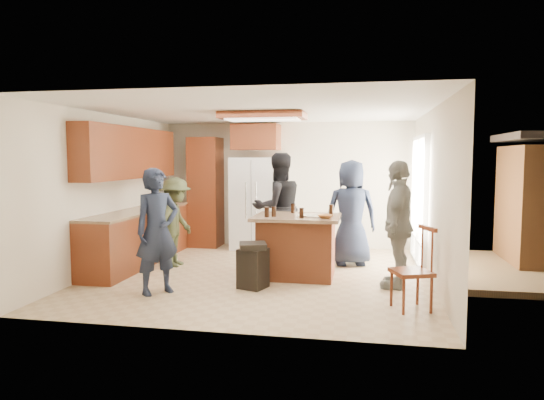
% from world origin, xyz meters
% --- Properties ---
extents(room_shell, '(8.00, 5.20, 5.00)m').
position_xyz_m(room_shell, '(4.37, 1.64, 0.87)').
color(room_shell, tan).
rests_on(room_shell, ground).
extents(person_front_left, '(0.73, 0.75, 1.67)m').
position_xyz_m(person_front_left, '(-1.13, -1.24, 0.83)').
color(person_front_left, '#1A2134').
rests_on(person_front_left, ground).
extents(person_behind_left, '(1.07, 0.97, 1.88)m').
position_xyz_m(person_behind_left, '(0.12, 0.92, 0.94)').
color(person_behind_left, black).
rests_on(person_behind_left, ground).
extents(person_behind_right, '(0.96, 0.72, 1.76)m').
position_xyz_m(person_behind_right, '(1.34, 0.94, 0.88)').
color(person_behind_right, '#181F31').
rests_on(person_behind_right, ground).
extents(person_side_right, '(0.73, 1.12, 1.76)m').
position_xyz_m(person_side_right, '(2.01, -0.35, 0.88)').
color(person_side_right, gray).
rests_on(person_side_right, ground).
extents(person_counter, '(0.50, 0.98, 1.47)m').
position_xyz_m(person_counter, '(-1.52, 0.36, 0.74)').
color(person_counter, '#313820').
rests_on(person_counter, ground).
extents(left_cabinetry, '(0.64, 3.00, 2.30)m').
position_xyz_m(left_cabinetry, '(-2.24, 0.40, 0.96)').
color(left_cabinetry, maroon).
rests_on(left_cabinetry, ground).
extents(back_wall_units, '(1.80, 0.60, 2.45)m').
position_xyz_m(back_wall_units, '(-1.33, 2.20, 1.38)').
color(back_wall_units, maroon).
rests_on(back_wall_units, ground).
extents(refrigerator, '(0.90, 0.76, 1.80)m').
position_xyz_m(refrigerator, '(-0.55, 2.12, 0.90)').
color(refrigerator, white).
rests_on(refrigerator, ground).
extents(kitchen_island, '(1.28, 1.03, 0.93)m').
position_xyz_m(kitchen_island, '(0.56, -0.00, 0.47)').
color(kitchen_island, brown).
rests_on(kitchen_island, ground).
extents(island_items, '(1.03, 0.75, 0.15)m').
position_xyz_m(island_items, '(0.74, -0.10, 0.97)').
color(island_items, silver).
rests_on(island_items, kitchen_island).
extents(trash_bin, '(0.45, 0.45, 0.63)m').
position_xyz_m(trash_bin, '(0.05, -0.76, 0.32)').
color(trash_bin, black).
rests_on(trash_bin, ground).
extents(spindle_chair, '(0.54, 0.54, 0.99)m').
position_xyz_m(spindle_chair, '(2.12, -1.35, 0.45)').
color(spindle_chair, maroon).
rests_on(spindle_chair, ground).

